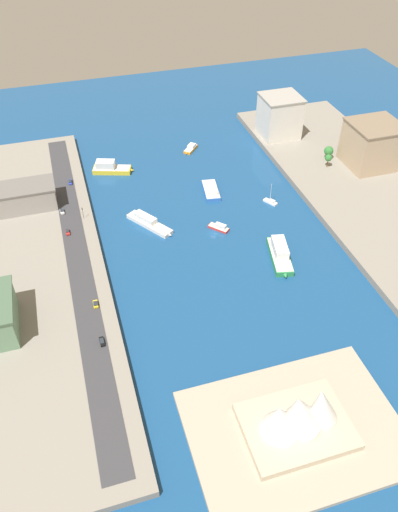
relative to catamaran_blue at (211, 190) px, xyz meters
name	(u,v)px	position (x,y,z in m)	size (l,w,h in m)	color
ground_plane	(213,233)	(10.41, 35.76, -1.40)	(440.00, 440.00, 0.00)	navy
quay_west	(373,200)	(-81.30, 35.76, 0.31)	(70.00, 240.00, 3.42)	gray
quay_east	(26,266)	(102.12, 35.76, 0.31)	(70.00, 240.00, 3.42)	gray
peninsula_point	(295,430)	(17.65, 147.98, -0.40)	(72.68, 52.00, 2.00)	#A89E89
road_strip	(77,253)	(78.46, 35.76, 2.10)	(10.68, 228.00, 0.15)	#38383D
catamaran_blue	(211,190)	(0.00, 0.00, 0.00)	(10.77, 21.69, 3.90)	blue
ferry_green_doubledeck	(280,253)	(-13.98, 63.11, 1.56)	(13.72, 28.58, 7.67)	#2D8C4C
water_taxi_orange	(191,148)	(-2.45, -49.34, -0.17)	(11.33, 12.01, 3.20)	orange
ferry_white_commuter	(149,222)	(40.31, 19.67, 0.49)	(20.39, 26.55, 5.24)	silver
sailboat_small_white	(270,202)	(-27.90, 19.56, -0.48)	(6.58, 8.52, 11.98)	white
ferry_yellow_fast	(110,168)	(50.77, -37.88, 1.35)	(24.55, 14.35, 7.26)	yellow
tugboat_red	(219,227)	(6.53, 33.58, -0.12)	(10.09, 10.67, 3.55)	red
apartment_midrise_tan	(372,145)	(-97.23, 3.39, 14.83)	(28.65, 28.13, 25.55)	tan
carpark_squat_concrete	(19,197)	(102.35, -10.63, 8.36)	(38.57, 17.55, 12.61)	gray
hotel_broad_white	(280,116)	(-60.42, -45.94, 15.11)	(24.03, 22.92, 26.11)	silver
van_white	(62,211)	(82.05, 0.64, 3.01)	(2.13, 4.45, 1.74)	black
suv_black	(102,341)	(75.06, 93.03, 2.91)	(1.86, 4.71, 1.50)	black
pickup_red	(68,232)	(81.04, 19.04, 2.99)	(1.96, 4.53, 1.68)	black
hatchback_blue	(70,182)	(75.02, -26.85, 2.99)	(2.04, 5.11, 1.69)	black
taxi_yellow_cab	(96,304)	(74.62, 72.16, 2.93)	(2.13, 4.38, 1.55)	black
traffic_light_waterfront	(83,211)	(71.88, 8.70, 6.36)	(0.36, 0.36, 6.50)	black
opera_landmark	(297,416)	(18.06, 147.98, 8.57)	(36.24, 27.10, 20.67)	#BCAD93
park_tree_cluster	(329,153)	(-75.65, -6.60, 7.53)	(9.71, 13.38, 8.18)	brown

